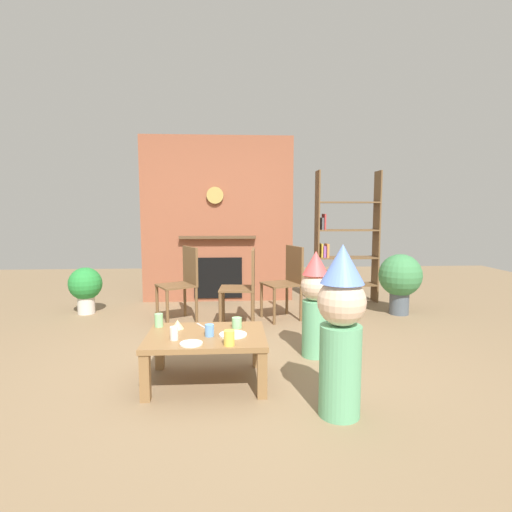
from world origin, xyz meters
The scene contains 20 objects.
ground_plane centered at (0.00, 0.00, 0.00)m, with size 12.00×12.00×0.00m, color #846B4C.
brick_fireplace_feature centered at (-0.28, 2.60, 1.19)m, with size 2.20×0.28×2.40m.
bookshelf centered at (1.54, 2.40, 0.86)m, with size 0.90×0.28×1.90m.
coffee_table centered at (-0.28, -0.32, 0.32)m, with size 0.91×0.68×0.39m.
paper_cup_near_left centered at (-0.51, -0.45, 0.44)m, with size 0.06×0.06×0.10m, color silver.
paper_cup_near_right centered at (-0.04, -0.17, 0.43)m, with size 0.08×0.08×0.09m, color #8CD18C.
paper_cup_center centered at (-0.68, -0.10, 0.44)m, with size 0.07×0.07×0.11m, color #8CD18C.
paper_cup_far_left centered at (-0.10, -0.60, 0.44)m, with size 0.08×0.08×0.11m, color #F2CC4C.
paper_cup_far_right centered at (-0.25, -0.38, 0.43)m, with size 0.07×0.07×0.09m, color #669EE0.
paper_plate_front centered at (-0.37, -0.56, 0.39)m, with size 0.16×0.16×0.01m, color white.
paper_plate_rear centered at (-0.07, -0.37, 0.39)m, with size 0.21×0.21×0.01m, color white.
birthday_cake_slice centered at (-0.52, -0.16, 0.42)m, with size 0.10×0.10×0.07m, color #EAC68C.
table_fork centered at (-0.34, -0.10, 0.39)m, with size 0.15×0.02×0.01m, color silver.
child_with_cone_hat centered at (0.62, -0.89, 0.60)m, with size 0.31×0.31×1.13m.
child_in_pink centered at (0.68, 0.19, 0.51)m, with size 0.27×0.27×0.97m.
dining_chair_left centered at (-0.66, 1.49, 0.51)m, with size 0.54×0.54×0.90m.
dining_chair_middle centered at (0.08, 1.20, 0.51)m, with size 0.43×0.43×0.90m.
dining_chair_right centered at (0.61, 1.50, 0.51)m, with size 0.51×0.51×0.90m.
potted_plant_tall centered at (2.08, 1.62, 0.47)m, with size 0.54×0.54×0.78m.
potted_plant_short centered at (-1.97, 1.90, 0.36)m, with size 0.42×0.42×0.60m.
Camera 1 is at (-0.09, -3.38, 1.34)m, focal length 28.42 mm.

